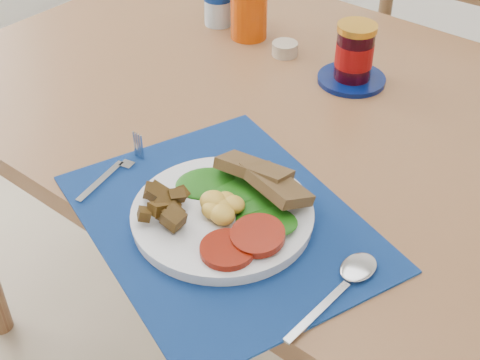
# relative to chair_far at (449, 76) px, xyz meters

# --- Properties ---
(table) EXTENTS (1.40, 0.90, 0.75)m
(table) POSITION_rel_chair_far_xyz_m (-0.03, -0.66, 0.13)
(table) COLOR brown
(table) RESTS_ON ground
(chair_far) EXTENTS (0.40, 0.39, 1.04)m
(chair_far) POSITION_rel_chair_far_xyz_m (0.00, 0.00, 0.00)
(chair_far) COLOR #52341D
(chair_far) RESTS_ON ground
(placemat) EXTENTS (0.54, 0.49, 0.00)m
(placemat) POSITION_rel_chair_far_xyz_m (0.07, -1.00, 0.22)
(placemat) COLOR black
(placemat) RESTS_ON table
(breakfast_plate) EXTENTS (0.26, 0.26, 0.06)m
(breakfast_plate) POSITION_rel_chair_far_xyz_m (0.07, -1.00, 0.24)
(breakfast_plate) COLOR silver
(breakfast_plate) RESTS_ON placemat
(fork) EXTENTS (0.03, 0.16, 0.00)m
(fork) POSITION_rel_chair_far_xyz_m (-0.13, -1.01, 0.22)
(fork) COLOR #B2B5BA
(fork) RESTS_ON placemat
(spoon) EXTENTS (0.04, 0.19, 0.01)m
(spoon) POSITION_rel_chair_far_xyz_m (0.28, -0.99, 0.22)
(spoon) COLOR #B2B5BA
(spoon) RESTS_ON placemat
(juice_glass) EXTENTS (0.08, 0.08, 0.11)m
(juice_glass) POSITION_rel_chair_far_xyz_m (-0.27, -0.50, 0.27)
(juice_glass) COLOR #BD3C05
(juice_glass) RESTS_ON table
(ramekin) EXTENTS (0.05, 0.05, 0.03)m
(ramekin) POSITION_rel_chair_far_xyz_m (-0.16, -0.52, 0.23)
(ramekin) COLOR tan
(ramekin) RESTS_ON table
(jam_on_saucer) EXTENTS (0.13, 0.13, 0.12)m
(jam_on_saucer) POSITION_rel_chair_far_xyz_m (0.00, -0.53, 0.27)
(jam_on_saucer) COLOR #04124C
(jam_on_saucer) RESTS_ON table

